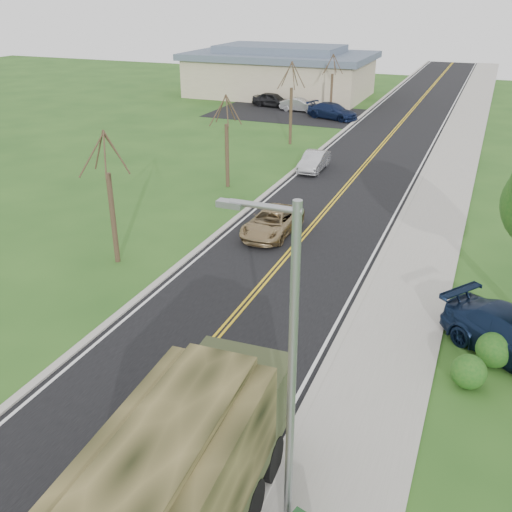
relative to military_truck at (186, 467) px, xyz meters
The scene contains 17 objects.
ground 4.11m from the military_truck, 151.59° to the left, with size 160.00×160.00×0.00m, color #254D19.
road 41.84m from the military_truck, 94.23° to the left, with size 8.00×120.00×0.01m, color black.
curb_right 41.73m from the military_truck, 88.53° to the left, with size 0.30×120.00×0.12m, color #9E998E.
sidewalk_right 41.81m from the military_truck, 86.13° to the left, with size 3.20×120.00×0.10m, color #9E998E.
curb_left 42.34m from the military_truck, 99.85° to the left, with size 0.30×120.00×0.10m, color #9E998E.
street_light 3.15m from the military_truck, 32.73° to the left, with size 1.65×0.22×8.00m.
bare_tree_a 15.43m from the military_truck, 130.84° to the left, with size 1.93×2.26×6.08m.
bare_tree_b 25.73m from the military_truck, 113.08° to the left, with size 1.83×2.14×5.73m.
bare_tree_c 37.07m from the military_truck, 105.79° to the left, with size 2.04×2.39×6.42m.
bare_tree_d 48.73m from the military_truck, 101.95° to the left, with size 1.88×2.20×5.91m.
commercial_building 60.71m from the military_truck, 108.30° to the left, with size 25.50×21.50×5.65m.
military_truck is the anchor object (origin of this frame).
suv_champagne 18.13m from the military_truck, 105.02° to the left, with size 2.11×4.59×1.27m, color #957C54.
sedan_silver 29.88m from the military_truck, 101.76° to the left, with size 1.36×3.91×1.29m, color #AEAEB3.
lot_car_dark 53.25m from the military_truck, 108.85° to the left, with size 1.77×4.41×1.50m, color black.
lot_car_silver 51.01m from the military_truck, 105.65° to the left, with size 1.40×4.01×1.32m, color #A4A4A9.
lot_car_navy 47.71m from the military_truck, 101.63° to the left, with size 2.10×5.16×1.50m, color #0F1A3A.
Camera 1 is at (7.91, -9.48, 11.31)m, focal length 40.00 mm.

